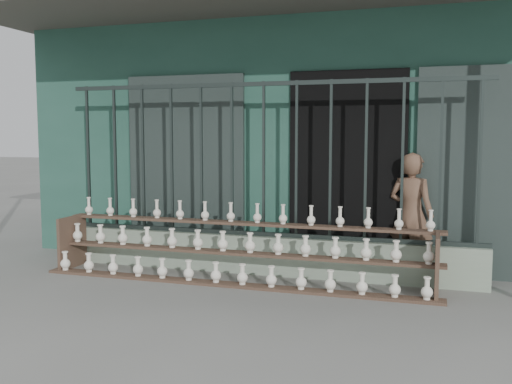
% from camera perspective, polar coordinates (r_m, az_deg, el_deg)
% --- Properties ---
extents(ground, '(60.00, 60.00, 0.00)m').
position_cam_1_polar(ground, '(5.63, -3.08, -11.16)').
color(ground, slate).
extents(workshop_building, '(7.40, 6.60, 3.21)m').
position_cam_1_polar(workshop_building, '(9.47, 5.88, 5.61)').
color(workshop_building, '#275244').
rests_on(workshop_building, ground).
extents(parapet_wall, '(5.00, 0.20, 0.45)m').
position_cam_1_polar(parapet_wall, '(6.77, 0.76, -6.30)').
color(parapet_wall, '#91A58D').
rests_on(parapet_wall, ground).
extents(security_fence, '(5.00, 0.04, 1.80)m').
position_cam_1_polar(security_fence, '(6.63, 0.77, 3.25)').
color(security_fence, '#283330').
rests_on(security_fence, parapet_wall).
extents(shelf_rack, '(4.50, 0.68, 0.85)m').
position_cam_1_polar(shelf_rack, '(6.42, -2.01, -5.71)').
color(shelf_rack, brown).
rests_on(shelf_rack, ground).
extents(elderly_woman, '(0.61, 0.50, 1.44)m').
position_cam_1_polar(elderly_woman, '(6.79, 15.25, -2.23)').
color(elderly_woman, brown).
rests_on(elderly_woman, ground).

